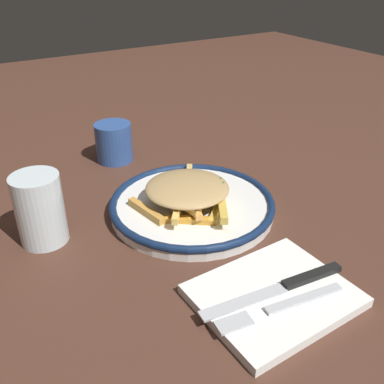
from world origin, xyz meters
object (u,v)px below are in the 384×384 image
object	(u,v)px
napkin	(273,296)
water_glass	(40,209)
fries_heap	(188,190)
coffee_mug	(114,142)
fork	(281,307)
knife	(286,286)
plate	(192,205)

from	to	relation	value
napkin	water_glass	bearing A→B (deg)	36.91
fries_heap	coffee_mug	bearing A→B (deg)	5.18
fork	knife	world-z (taller)	knife
fries_heap	knife	distance (m)	0.24
plate	knife	world-z (taller)	plate
plate	napkin	xyz separation A→B (m)	(-0.24, 0.02, -0.01)
water_glass	coffee_mug	xyz separation A→B (m)	(0.22, -0.21, -0.02)
napkin	fork	bearing A→B (deg)	155.36
knife	coffee_mug	distance (m)	0.51
fries_heap	coffee_mug	distance (m)	0.26
fork	water_glass	world-z (taller)	water_glass
napkin	coffee_mug	distance (m)	0.50
knife	water_glass	size ratio (longest dim) A/B	1.90
fries_heap	knife	bearing A→B (deg)	-178.97
fries_heap	fork	size ratio (longest dim) A/B	1.23
fries_heap	coffee_mug	world-z (taller)	coffee_mug
knife	water_glass	bearing A→B (deg)	39.06
plate	knife	size ratio (longest dim) A/B	1.33
napkin	knife	bearing A→B (deg)	-95.60
fries_heap	water_glass	xyz separation A→B (m)	(0.05, 0.23, 0.01)
fries_heap	fork	bearing A→B (deg)	174.30
knife	fries_heap	bearing A→B (deg)	1.03
fries_heap	coffee_mug	size ratio (longest dim) A/B	2.12
napkin	water_glass	world-z (taller)	water_glass
napkin	knife	xyz separation A→B (m)	(-0.00, -0.02, 0.01)
fries_heap	napkin	distance (m)	0.24
fries_heap	water_glass	bearing A→B (deg)	78.61
fork	knife	bearing A→B (deg)	-51.57
fries_heap	fork	distance (m)	0.27
plate	knife	bearing A→B (deg)	179.31
fork	napkin	bearing A→B (deg)	-24.64
fries_heap	napkin	xyz separation A→B (m)	(-0.24, 0.01, -0.04)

